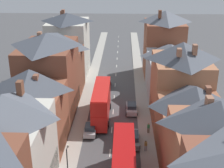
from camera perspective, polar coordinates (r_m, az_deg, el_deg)
name	(u,v)px	position (r m, az deg, el deg)	size (l,w,h in m)	color
pavement_left	(88,92)	(60.45, -4.37, -1.48)	(2.20, 104.00, 0.14)	#A8A399
pavement_right	(141,93)	(60.18, 5.33, -1.63)	(2.20, 104.00, 0.14)	#A8A399
centre_line_dashes	(114,97)	(58.30, 0.41, -2.40)	(0.14, 97.80, 0.01)	silver
terrace_row_left	(34,102)	(42.80, -14.04, -3.28)	(8.00, 66.34, 14.13)	beige
terrace_row_right	(188,107)	(42.05, 13.77, -4.09)	(8.00, 66.21, 14.50)	brown
double_decker_bus_lead	(101,102)	(49.74, -1.97, -3.35)	(2.74, 10.80, 5.30)	red
double_decker_bus_mid_street	(124,165)	(35.76, 2.13, -14.59)	(2.74, 10.80, 5.30)	#B70F0F
car_near_blue	(106,84)	(62.16, -1.12, 0.04)	(1.90, 4.18, 1.69)	#B7BABF
car_parked_left_a	(133,139)	(44.07, 3.86, -9.93)	(1.90, 4.55, 1.67)	gray
car_parked_right_a	(124,135)	(44.82, 2.15, -9.32)	(1.90, 4.39, 1.64)	maroon
car_parked_left_b	(90,129)	(46.37, -3.98, -8.24)	(1.90, 3.83, 1.58)	#B7BABF
car_parked_right_b	(132,108)	(52.38, 3.60, -4.40)	(1.90, 4.13, 1.69)	#B7BABF
pedestrian_mid_left	(146,145)	(42.47, 6.17, -11.06)	(0.36, 0.22, 1.61)	gray
pedestrian_mid_right	(148,128)	(46.51, 6.69, -7.91)	(0.36, 0.22, 1.61)	brown
street_lamp	(68,166)	(35.20, -8.08, -14.65)	(0.20, 1.12, 5.50)	black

